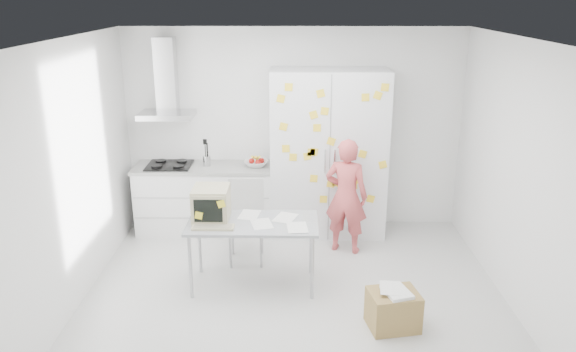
{
  "coord_description": "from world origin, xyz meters",
  "views": [
    {
      "loc": [
        -0.03,
        -5.39,
        3.12
      ],
      "look_at": [
        -0.07,
        0.72,
        1.11
      ],
      "focal_mm": 35.0,
      "sensor_mm": 36.0,
      "label": 1
    }
  ],
  "objects_px": {
    "person": "(346,196)",
    "chair": "(246,215)",
    "desk": "(226,213)",
    "cardboard_box": "(393,309)"
  },
  "relations": [
    {
      "from": "person",
      "to": "chair",
      "type": "distance_m",
      "value": 1.25
    },
    {
      "from": "chair",
      "to": "desk",
      "type": "bearing_deg",
      "value": -105.66
    },
    {
      "from": "desk",
      "to": "cardboard_box",
      "type": "height_order",
      "value": "desk"
    },
    {
      "from": "person",
      "to": "desk",
      "type": "xyz_separation_m",
      "value": [
        -1.38,
        -0.85,
        0.12
      ]
    },
    {
      "from": "person",
      "to": "cardboard_box",
      "type": "height_order",
      "value": "person"
    },
    {
      "from": "person",
      "to": "cardboard_box",
      "type": "xyz_separation_m",
      "value": [
        0.32,
        -1.71,
        -0.53
      ]
    },
    {
      "from": "person",
      "to": "cardboard_box",
      "type": "relative_size",
      "value": 2.76
    },
    {
      "from": "desk",
      "to": "person",
      "type": "bearing_deg",
      "value": 32.17
    },
    {
      "from": "person",
      "to": "chair",
      "type": "xyz_separation_m",
      "value": [
        -1.22,
        -0.22,
        -0.17
      ]
    },
    {
      "from": "desk",
      "to": "cardboard_box",
      "type": "xyz_separation_m",
      "value": [
        1.69,
        -0.87,
        -0.65
      ]
    }
  ]
}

